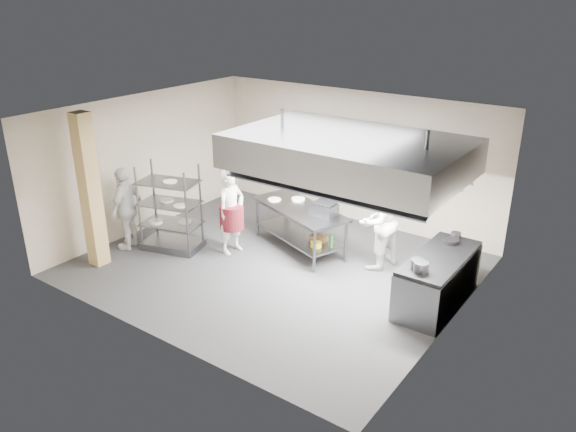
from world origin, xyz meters
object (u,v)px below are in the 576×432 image
Objects in this scene: pass_rack at (170,208)px; stockpot at (417,264)px; island at (299,228)px; chef_plating at (126,208)px; cooking_range at (437,281)px; griddle at (324,210)px; chef_head at (231,212)px; chef_line at (378,221)px.

pass_rack is 8.05× the size of stockpot.
island is at bearing 160.18° from stockpot.
island is 1.28× the size of chef_plating.
cooking_range is 6.29m from chef_plating.
stockpot reaches higher than island.
chef_plating is at bearing -150.32° from griddle.
pass_rack is at bearing -151.33° from griddle.
chef_plating is (-1.90, -1.08, -0.01)m from chef_head.
cooking_range is 1.04× the size of chef_line.
chef_line is at bearing 26.65° from island.
cooking_range is 9.00× the size of stockpot.
stockpot is at bearing -102.40° from cooking_range.
stockpot is (-0.14, -0.63, 0.56)m from cooking_range.
griddle is at bearing 156.87° from stockpot.
chef_plating is 7.80× the size of stockpot.
chef_line is (2.70, 1.12, 0.09)m from chef_head.
griddle is at bearing 171.25° from cooking_range.
island is 1.24× the size of pass_rack.
chef_head is 7.88× the size of stockpot.
island reaches higher than cooking_range.
pass_rack reaches higher than cooking_range.
griddle is at bearing -61.57° from chef_line.
island is 3.19m from cooking_range.
chef_head is 4.05m from stockpot.
chef_head is 3.67× the size of griddle.
chef_head is (-1.02, -0.93, 0.42)m from island.
cooking_range is 4.23m from chef_head.
island is 1.16× the size of chef_line.
chef_plating is 6.01m from stockpot.
pass_rack is at bearing -124.62° from island.
stockpot is (1.34, -1.28, 0.02)m from chef_line.
chef_plating reaches higher than stockpot.
chef_line reaches higher than griddle.
cooking_range is at bearing 11.93° from island.
island is 1.44m from chef_head.
chef_plating reaches higher than griddle.
pass_rack is 3.14m from griddle.
pass_rack is 0.93× the size of chef_line.
stockpot is at bearing 61.02° from chef_line.
stockpot is at bearing -22.10° from griddle.
chef_plating is (-6.08, -1.55, 0.45)m from cooking_range.
chef_line is (3.83, 1.71, 0.07)m from pass_rack.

